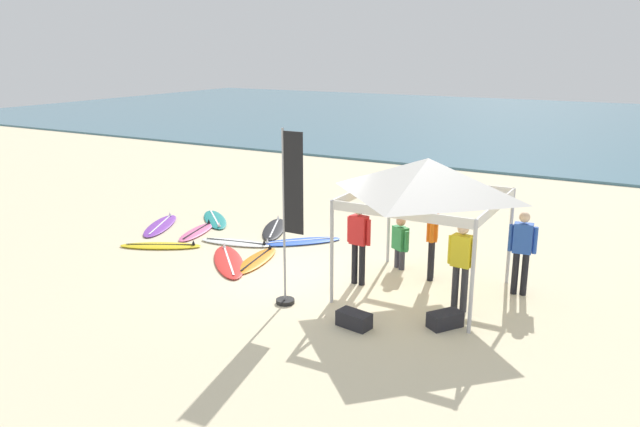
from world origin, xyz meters
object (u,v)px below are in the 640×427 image
Objects in this scene: surfboard_orange at (257,260)px; surfboard_pink at (197,232)px; surfboard_blue at (300,241)px; surfboard_yellow at (161,246)px; gear_bag_by_pole at (445,320)px; gear_bag_near_tent at (354,319)px; surfboard_purple at (160,225)px; surfboard_white at (236,242)px; person_yellow at (461,261)px; surfboard_red at (229,261)px; person_red at (359,239)px; canopy_tent at (428,177)px; person_green at (400,240)px; person_blue at (522,247)px; banner_flag at (289,226)px; surfboard_teal at (215,219)px; surfboard_black at (274,229)px; person_orange at (432,235)px.

surfboard_pink is at bearing 157.96° from surfboard_orange.
surfboard_blue and surfboard_yellow have the same top height.
gear_bag_near_tent is at bearing -150.56° from gear_bag_by_pole.
surfboard_pink is at bearing 1.90° from surfboard_purple.
person_yellow reaches higher than surfboard_white.
person_red is at bearing 5.23° from surfboard_red.
surfboard_red is 2.20m from surfboard_blue.
person_yellow is (2.24, -0.27, 0.00)m from person_red.
gear_bag_near_tent is 1.00× the size of gear_bag_by_pole.
surfboard_red and surfboard_pink have the same top height.
canopy_tent is at bearing -8.15° from surfboard_pink.
gear_bag_near_tent reaches higher than surfboard_yellow.
person_yellow is at bearing -40.50° from person_green.
surfboard_pink is 1.27m from surfboard_purple.
person_blue is 2.85× the size of gear_bag_near_tent.
surfboard_blue is 4.18m from banner_flag.
surfboard_yellow is at bearing -176.38° from canopy_tent.
canopy_tent is 1.66× the size of person_blue.
canopy_tent is 7.75m from surfboard_teal.
surfboard_black is 1.24× the size of person_blue.
person_blue is at bearing 19.58° from person_red.
surfboard_orange is 4.10m from person_orange.
surfboard_red is at bearing -59.79° from surfboard_white.
surfboard_purple is at bearing 175.59° from surfboard_white.
surfboard_purple is 9.74m from person_blue.
banner_flag is 5.67× the size of gear_bag_by_pole.
banner_flag is at bearing -112.45° from person_red.
person_blue is (8.77, -1.29, 0.95)m from surfboard_teal.
person_red is at bearing -13.56° from surfboard_white.
canopy_tent is 1.26× the size of surfboard_purple.
person_red is 1.41m from person_green.
surfboard_black is 6.29m from gear_bag_near_tent.
surfboard_white is 0.87× the size of surfboard_purple.
surfboard_black is at bearing 152.79° from surfboard_blue.
gear_bag_near_tent is (3.38, -3.71, 0.10)m from surfboard_blue.
person_yellow is at bearing -10.90° from surfboard_pink.
surfboard_pink is at bearing -143.25° from surfboard_black.
gear_bag_by_pole is (5.98, -3.53, 0.10)m from surfboard_black.
person_red reaches higher than surfboard_pink.
surfboard_yellow is 1.19× the size of person_orange.
surfboard_purple is at bearing -156.41° from surfboard_black.
gear_bag_near_tent reaches higher than surfboard_purple.
surfboard_yellow is at bearing -171.36° from person_blue.
person_blue is 2.48m from gear_bag_by_pole.
surfboard_pink is 1.10× the size of person_blue.
person_blue is (5.71, 0.99, 0.95)m from surfboard_orange.
surfboard_teal is at bearing -178.66° from surfboard_black.
surfboard_blue is 0.55× the size of banner_flag.
surfboard_orange is at bearing -22.04° from surfboard_pink.
canopy_tent is at bearing 124.49° from gear_bag_by_pole.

